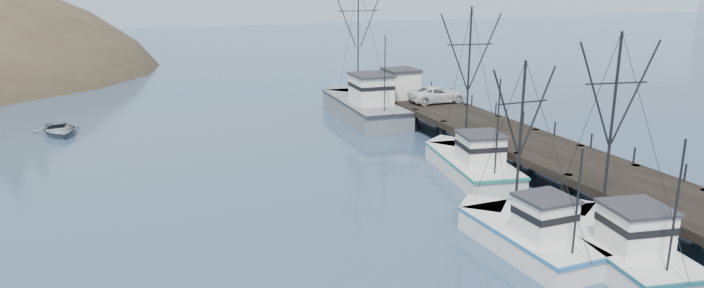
% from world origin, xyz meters
% --- Properties ---
extents(ground, '(400.00, 400.00, 0.00)m').
position_xyz_m(ground, '(0.00, 0.00, 0.00)').
color(ground, navy).
rests_on(ground, ground).
extents(pier, '(6.00, 44.00, 2.00)m').
position_xyz_m(pier, '(14.00, 16.00, 1.69)').
color(pier, black).
rests_on(pier, ground).
extents(distant_ridge, '(360.00, 40.00, 26.00)m').
position_xyz_m(distant_ridge, '(10.00, 170.00, 0.00)').
color(distant_ridge, '#9EB2C6').
rests_on(distant_ridge, ground).
extents(distant_ridge_far, '(180.00, 25.00, 18.00)m').
position_xyz_m(distant_ridge_far, '(-40.00, 185.00, 0.00)').
color(distant_ridge_far, silver).
rests_on(distant_ridge_far, ground).
extents(trawler_near, '(5.18, 11.23, 11.31)m').
position_xyz_m(trawler_near, '(8.67, -0.60, 0.82)').
color(trawler_near, silver).
rests_on(trawler_near, ground).
extents(trawler_mid, '(3.46, 9.70, 9.86)m').
position_xyz_m(trawler_mid, '(5.31, 1.80, 0.82)').
color(trawler_mid, silver).
rests_on(trawler_mid, ground).
extents(trawler_far, '(5.34, 11.63, 11.77)m').
position_xyz_m(trawler_far, '(9.44, 13.65, 0.82)').
color(trawler_far, silver).
rests_on(trawler_far, ground).
extents(work_vessel, '(5.38, 15.85, 13.21)m').
position_xyz_m(work_vessel, '(9.16, 32.65, 1.23)').
color(work_vessel, slate).
rests_on(work_vessel, ground).
extents(pier_shed, '(3.00, 3.20, 2.80)m').
position_xyz_m(pier_shed, '(12.50, 31.32, 3.42)').
color(pier_shed, silver).
rests_on(pier_shed, pier).
extents(pickup_truck, '(5.46, 2.60, 1.51)m').
position_xyz_m(pickup_truck, '(14.68, 27.96, 2.75)').
color(pickup_truck, silver).
rests_on(pickup_truck, pier).
extents(motorboat, '(4.84, 6.06, 1.12)m').
position_xyz_m(motorboat, '(-17.99, 36.29, 0.00)').
color(motorboat, slate).
rests_on(motorboat, ground).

